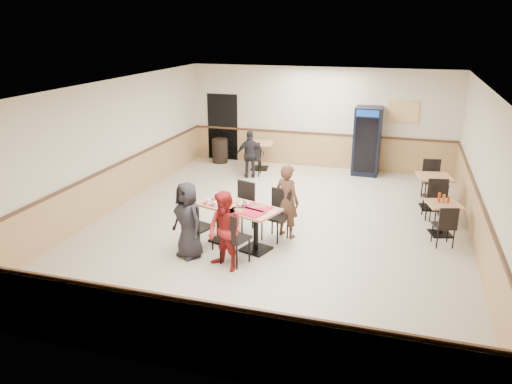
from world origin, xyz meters
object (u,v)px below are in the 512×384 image
(main_table, at_px, (240,220))
(side_table_near, at_px, (443,214))
(trash_bin, at_px, (220,151))
(lone_diner, at_px, (250,155))
(back_table, at_px, (260,151))
(diner_man_opposite, at_px, (287,201))
(side_table_far, at_px, (433,187))
(diner_woman_right, at_px, (225,231))
(pepsi_cooler, at_px, (367,141))
(diner_woman_left, at_px, (188,220))

(main_table, xyz_separation_m, side_table_near, (3.85, 1.72, -0.09))
(side_table_near, height_order, trash_bin, trash_bin)
(lone_diner, height_order, back_table, lone_diner)
(diner_man_opposite, height_order, side_table_far, diner_man_opposite)
(diner_woman_right, distance_m, side_table_far, 5.65)
(back_table, bearing_deg, pepsi_cooler, 7.20)
(diner_woman_left, height_order, side_table_near, diner_woman_left)
(main_table, xyz_separation_m, diner_woman_left, (-0.77, -0.73, 0.18))
(diner_man_opposite, bearing_deg, diner_woman_right, 92.85)
(main_table, distance_m, lone_diner, 4.62)
(back_table, bearing_deg, diner_man_opposite, -67.33)
(side_table_far, xyz_separation_m, back_table, (-4.88, 2.09, 0.01))
(diner_woman_left, xyz_separation_m, side_table_near, (4.62, 2.45, -0.27))
(side_table_near, height_order, side_table_far, side_table_far)
(pepsi_cooler, distance_m, trash_bin, 4.55)
(main_table, distance_m, back_table, 5.52)
(diner_man_opposite, relative_size, trash_bin, 2.03)
(main_table, bearing_deg, side_table_far, 60.46)
(side_table_far, xyz_separation_m, pepsi_cooler, (-1.78, 2.48, 0.45))
(diner_woman_left, distance_m, pepsi_cooler, 7.06)
(diner_woman_left, xyz_separation_m, lone_diner, (-0.40, 5.20, -0.06))
(side_table_near, relative_size, pepsi_cooler, 0.41)
(lone_diner, bearing_deg, diner_man_opposite, 96.85)
(side_table_near, relative_size, side_table_far, 0.91)
(back_table, bearing_deg, side_table_near, -36.20)
(diner_woman_left, bearing_deg, side_table_near, 56.90)
(side_table_near, bearing_deg, diner_woman_right, -144.13)
(diner_man_opposite, distance_m, side_table_far, 3.91)
(back_table, bearing_deg, main_table, -77.70)
(main_table, relative_size, diner_woman_left, 1.17)
(side_table_near, bearing_deg, lone_diner, 151.32)
(diner_woman_right, relative_size, trash_bin, 1.91)
(side_table_near, distance_m, back_table, 6.22)
(back_table, height_order, pepsi_cooler, pepsi_cooler)
(diner_woman_right, distance_m, trash_bin, 7.27)
(trash_bin, bearing_deg, main_table, -65.81)
(lone_diner, relative_size, back_table, 1.53)
(diner_man_opposite, xyz_separation_m, pepsi_cooler, (1.16, 5.06, 0.21))
(lone_diner, relative_size, pepsi_cooler, 0.69)
(trash_bin, bearing_deg, diner_man_opposite, -56.24)
(diner_woman_left, bearing_deg, side_table_far, 70.96)
(diner_man_opposite, height_order, side_table_near, diner_man_opposite)
(main_table, height_order, diner_woman_right, diner_woman_right)
(diner_woman_right, distance_m, diner_man_opposite, 1.88)
(lone_diner, bearing_deg, pepsi_cooler, -177.66)
(diner_man_opposite, height_order, pepsi_cooler, pepsi_cooler)
(diner_woman_left, relative_size, pepsi_cooler, 0.75)
(pepsi_cooler, bearing_deg, diner_woman_left, -111.12)
(main_table, relative_size, diner_man_opposite, 1.12)
(diner_man_opposite, distance_m, side_table_near, 3.24)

